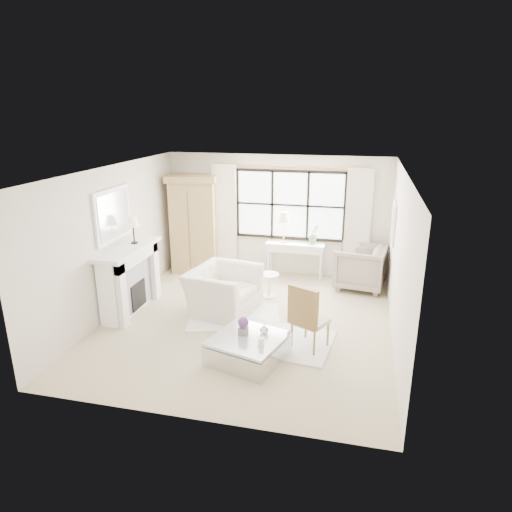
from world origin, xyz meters
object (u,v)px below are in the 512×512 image
(coffee_table, at_px, (248,349))
(armoire, at_px, (194,223))
(club_armchair, at_px, (223,290))
(console_table, at_px, (295,260))

(coffee_table, bearing_deg, armoire, 137.35)
(armoire, xyz_separation_m, club_armchair, (1.32, -2.04, -0.72))
(armoire, height_order, console_table, armoire)
(console_table, height_order, club_armchair, club_armchair)
(club_armchair, bearing_deg, armoire, 44.39)
(club_armchair, relative_size, coffee_table, 1.03)
(coffee_table, bearing_deg, club_armchair, 135.02)
(armoire, height_order, coffee_table, armoire)
(armoire, bearing_deg, coffee_table, -69.43)
(armoire, relative_size, club_armchair, 1.75)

